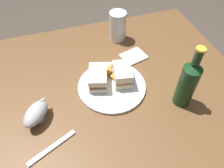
{
  "coord_description": "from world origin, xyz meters",
  "views": [
    {
      "loc": [
        0.18,
        0.54,
        1.45
      ],
      "look_at": [
        0.0,
        -0.01,
        0.79
      ],
      "focal_mm": 34.8,
      "sensor_mm": 36.0,
      "label": 1
    }
  ],
  "objects_px": {
    "pint_glass": "(118,28)",
    "fork": "(52,147)",
    "napkin": "(134,56)",
    "sandwich_half_left": "(122,75)",
    "cider_bottle": "(188,83)",
    "sandwich_half_right": "(98,78)",
    "gravy_boat": "(36,113)",
    "plate": "(111,86)"
  },
  "relations": [
    {
      "from": "pint_glass",
      "to": "fork",
      "type": "xyz_separation_m",
      "value": [
        0.4,
        0.5,
        -0.06
      ]
    },
    {
      "from": "napkin",
      "to": "fork",
      "type": "distance_m",
      "value": 0.54
    },
    {
      "from": "sandwich_half_left",
      "to": "napkin",
      "type": "relative_size",
      "value": 1.06
    },
    {
      "from": "napkin",
      "to": "sandwich_half_left",
      "type": "bearing_deg",
      "value": 52.12
    },
    {
      "from": "cider_bottle",
      "to": "napkin",
      "type": "distance_m",
      "value": 0.32
    },
    {
      "from": "sandwich_half_right",
      "to": "pint_glass",
      "type": "relative_size",
      "value": 0.89
    },
    {
      "from": "sandwich_half_left",
      "to": "gravy_boat",
      "type": "distance_m",
      "value": 0.36
    },
    {
      "from": "sandwich_half_left",
      "to": "sandwich_half_right",
      "type": "distance_m",
      "value": 0.1
    },
    {
      "from": "pint_glass",
      "to": "cider_bottle",
      "type": "distance_m",
      "value": 0.47
    },
    {
      "from": "sandwich_half_left",
      "to": "pint_glass",
      "type": "relative_size",
      "value": 0.8
    },
    {
      "from": "gravy_boat",
      "to": "napkin",
      "type": "xyz_separation_m",
      "value": [
        -0.46,
        -0.21,
        -0.04
      ]
    },
    {
      "from": "sandwich_half_right",
      "to": "gravy_boat",
      "type": "bearing_deg",
      "value": 20.7
    },
    {
      "from": "plate",
      "to": "sandwich_half_right",
      "type": "distance_m",
      "value": 0.07
    },
    {
      "from": "sandwich_half_left",
      "to": "napkin",
      "type": "xyz_separation_m",
      "value": [
        -0.11,
        -0.14,
        -0.04
      ]
    },
    {
      "from": "gravy_boat",
      "to": "cider_bottle",
      "type": "bearing_deg",
      "value": 171.29
    },
    {
      "from": "plate",
      "to": "gravy_boat",
      "type": "bearing_deg",
      "value": 12.7
    },
    {
      "from": "sandwich_half_left",
      "to": "gravy_boat",
      "type": "xyz_separation_m",
      "value": [
        0.35,
        0.08,
        -0.01
      ]
    },
    {
      "from": "gravy_boat",
      "to": "pint_glass",
      "type": "bearing_deg",
      "value": -139.06
    },
    {
      "from": "pint_glass",
      "to": "sandwich_half_left",
      "type": "bearing_deg",
      "value": 75.08
    },
    {
      "from": "cider_bottle",
      "to": "napkin",
      "type": "bearing_deg",
      "value": -74.49
    },
    {
      "from": "gravy_boat",
      "to": "fork",
      "type": "height_order",
      "value": "gravy_boat"
    },
    {
      "from": "gravy_boat",
      "to": "napkin",
      "type": "height_order",
      "value": "gravy_boat"
    },
    {
      "from": "gravy_boat",
      "to": "fork",
      "type": "xyz_separation_m",
      "value": [
        -0.03,
        0.13,
        -0.04
      ]
    },
    {
      "from": "sandwich_half_right",
      "to": "napkin",
      "type": "xyz_separation_m",
      "value": [
        -0.2,
        -0.12,
        -0.04
      ]
    },
    {
      "from": "plate",
      "to": "napkin",
      "type": "relative_size",
      "value": 2.53
    },
    {
      "from": "sandwich_half_left",
      "to": "plate",
      "type": "bearing_deg",
      "value": 12.02
    },
    {
      "from": "gravy_boat",
      "to": "cider_bottle",
      "type": "xyz_separation_m",
      "value": [
        -0.54,
        0.08,
        0.07
      ]
    },
    {
      "from": "plate",
      "to": "sandwich_half_left",
      "type": "relative_size",
      "value": 2.38
    },
    {
      "from": "sandwich_half_right",
      "to": "cider_bottle",
      "type": "bearing_deg",
      "value": 148.09
    },
    {
      "from": "sandwich_half_left",
      "to": "napkin",
      "type": "bearing_deg",
      "value": -127.88
    },
    {
      "from": "pint_glass",
      "to": "cider_bottle",
      "type": "height_order",
      "value": "cider_bottle"
    },
    {
      "from": "sandwich_half_right",
      "to": "fork",
      "type": "relative_size",
      "value": 0.72
    },
    {
      "from": "pint_glass",
      "to": "napkin",
      "type": "xyz_separation_m",
      "value": [
        -0.03,
        0.16,
        -0.06
      ]
    },
    {
      "from": "sandwich_half_left",
      "to": "fork",
      "type": "distance_m",
      "value": 0.38
    },
    {
      "from": "plate",
      "to": "fork",
      "type": "bearing_deg",
      "value": 36.07
    },
    {
      "from": "pint_glass",
      "to": "napkin",
      "type": "distance_m",
      "value": 0.17
    },
    {
      "from": "sandwich_half_right",
      "to": "gravy_boat",
      "type": "relative_size",
      "value": 0.98
    },
    {
      "from": "cider_bottle",
      "to": "napkin",
      "type": "relative_size",
      "value": 2.41
    },
    {
      "from": "napkin",
      "to": "fork",
      "type": "bearing_deg",
      "value": 38.77
    },
    {
      "from": "sandwich_half_left",
      "to": "cider_bottle",
      "type": "xyz_separation_m",
      "value": [
        -0.19,
        0.16,
        0.06
      ]
    },
    {
      "from": "sandwich_half_left",
      "to": "pint_glass",
      "type": "height_order",
      "value": "pint_glass"
    },
    {
      "from": "pint_glass",
      "to": "cider_bottle",
      "type": "bearing_deg",
      "value": 103.55
    }
  ]
}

